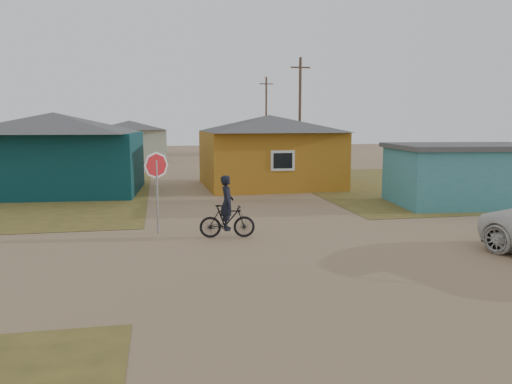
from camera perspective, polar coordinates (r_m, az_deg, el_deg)
ground at (r=13.65m, az=4.05°, el=-7.13°), size 120.00×120.00×0.00m
grass_ne at (r=31.27m, az=22.99°, el=0.93°), size 20.00×18.00×0.00m
house_teal at (r=26.73m, az=-21.96°, el=4.27°), size 8.93×7.08×4.00m
house_yellow at (r=27.40m, az=1.54°, el=4.84°), size 7.72×6.76×3.90m
shed_turquoise at (r=23.27m, az=22.86°, el=1.89°), size 6.71×4.93×2.60m
house_pale_west at (r=46.81m, az=-14.22°, el=5.79°), size 7.04×6.15×3.60m
house_beige_east at (r=54.42m, az=3.31°, el=6.33°), size 6.95×6.05×3.60m
house_pale_north at (r=59.67m, az=-21.32°, el=5.85°), size 6.28×5.81×3.40m
utility_pole_near at (r=36.11m, az=5.03°, el=9.00°), size 1.40×0.20×8.00m
utility_pole_far at (r=51.88m, az=1.17°, el=8.77°), size 1.40×0.20×8.00m
stop_sign at (r=16.13m, az=-11.29°, el=2.04°), size 0.86×0.15×2.62m
cyclist at (r=15.41m, az=-3.32°, el=-2.65°), size 1.76×0.68×1.94m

